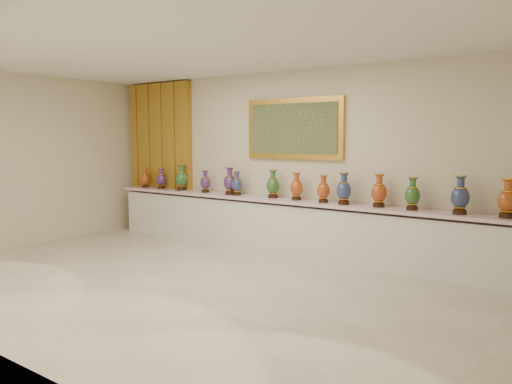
# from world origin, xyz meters

# --- Properties ---
(ground) EXTENTS (8.00, 8.00, 0.00)m
(ground) POSITION_xyz_m (0.00, 0.00, 0.00)
(ground) COLOR beige
(ground) RESTS_ON ground
(room) EXTENTS (8.00, 8.00, 8.00)m
(room) POSITION_xyz_m (-2.53, 2.44, 1.59)
(room) COLOR beige
(room) RESTS_ON ground
(counter) EXTENTS (7.28, 0.48, 0.90)m
(counter) POSITION_xyz_m (0.00, 2.27, 0.44)
(counter) COLOR white
(counter) RESTS_ON ground
(vase_0) EXTENTS (0.24, 0.24, 0.40)m
(vase_0) POSITION_xyz_m (-3.27, 2.22, 1.08)
(vase_0) COLOR black
(vase_0) RESTS_ON counter
(vase_1) EXTENTS (0.23, 0.23, 0.41)m
(vase_1) POSITION_xyz_m (-2.84, 2.26, 1.08)
(vase_1) COLOR black
(vase_1) RESTS_ON counter
(vase_2) EXTENTS (0.26, 0.26, 0.51)m
(vase_2) POSITION_xyz_m (-2.29, 2.25, 1.13)
(vase_2) COLOR black
(vase_2) RESTS_ON counter
(vase_3) EXTENTS (0.21, 0.21, 0.41)m
(vase_3) POSITION_xyz_m (-1.68, 2.25, 1.08)
(vase_3) COLOR black
(vase_3) RESTS_ON counter
(vase_4) EXTENTS (0.27, 0.27, 0.49)m
(vase_4) POSITION_xyz_m (-1.10, 2.25, 1.12)
(vase_4) COLOR black
(vase_4) RESTS_ON counter
(vase_5) EXTENTS (0.24, 0.24, 0.42)m
(vase_5) POSITION_xyz_m (-0.93, 2.24, 1.09)
(vase_5) COLOR black
(vase_5) RESTS_ON counter
(vase_6) EXTENTS (0.29, 0.29, 0.47)m
(vase_6) POSITION_xyz_m (-0.21, 2.28, 1.11)
(vase_6) COLOR black
(vase_6) RESTS_ON counter
(vase_7) EXTENTS (0.26, 0.26, 0.45)m
(vase_7) POSITION_xyz_m (0.26, 2.27, 1.10)
(vase_7) COLOR black
(vase_7) RESTS_ON counter
(vase_8) EXTENTS (0.23, 0.23, 0.43)m
(vase_8) POSITION_xyz_m (0.77, 2.23, 1.09)
(vase_8) COLOR black
(vase_8) RESTS_ON counter
(vase_9) EXTENTS (0.26, 0.26, 0.49)m
(vase_9) POSITION_xyz_m (1.12, 2.22, 1.12)
(vase_9) COLOR black
(vase_9) RESTS_ON counter
(vase_10) EXTENTS (0.24, 0.24, 0.49)m
(vase_10) POSITION_xyz_m (1.66, 2.27, 1.12)
(vase_10) COLOR black
(vase_10) RESTS_ON counter
(vase_11) EXTENTS (0.28, 0.28, 0.46)m
(vase_11) POSITION_xyz_m (2.15, 2.25, 1.11)
(vase_11) COLOR black
(vase_11) RESTS_ON counter
(vase_12) EXTENTS (0.25, 0.25, 0.51)m
(vase_12) POSITION_xyz_m (2.78, 2.24, 1.13)
(vase_12) COLOR black
(vase_12) RESTS_ON counter
(vase_13) EXTENTS (0.30, 0.30, 0.50)m
(vase_13) POSITION_xyz_m (3.34, 2.25, 1.12)
(vase_13) COLOR black
(vase_13) RESTS_ON counter
(label_card) EXTENTS (0.10, 0.06, 0.00)m
(label_card) POSITION_xyz_m (-2.13, 2.13, 0.90)
(label_card) COLOR white
(label_card) RESTS_ON counter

